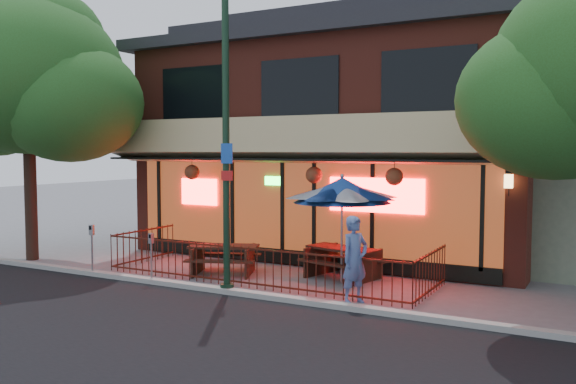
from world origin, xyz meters
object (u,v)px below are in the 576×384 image
picnic_table_right (343,258)px  pedestrian (355,260)px  street_light (226,156)px  picnic_table_left (224,255)px  parking_meter_near (151,249)px  parking_meter_far (92,241)px  patio_umbrella (342,190)px  street_tree_left (30,68)px

picnic_table_right → pedestrian: size_ratio=1.15×
street_light → picnic_table_left: street_light is taller
street_light → parking_meter_near: (-2.19, -0.08, -2.31)m
picnic_table_left → picnic_table_right: size_ratio=1.01×
parking_meter_far → patio_umbrella: bearing=19.4°
street_tree_left → patio_umbrella: street_tree_left is taller
street_light → street_tree_left: street_tree_left is taller
patio_umbrella → parking_meter_far: bearing=-160.6°
patio_umbrella → pedestrian: patio_umbrella is taller
picnic_table_left → parking_meter_near: parking_meter_near is taller
picnic_table_left → patio_umbrella: (3.20, 0.42, 1.80)m
patio_umbrella → street_light: bearing=-133.2°
picnic_table_right → parking_meter_near: 4.81m
parking_meter_near → picnic_table_left: bearing=61.4°
patio_umbrella → parking_meter_near: size_ratio=2.18×
street_tree_left → patio_umbrella: size_ratio=2.98×
patio_umbrella → pedestrian: 2.32m
pedestrian → parking_meter_near: 5.17m
patio_umbrella → parking_meter_far: (-6.16, -2.16, -1.41)m
picnic_table_right → parking_meter_near: (-3.93, -2.76, 0.31)m
street_tree_left → pedestrian: bearing=-1.6°
picnic_table_right → street_light: bearing=-122.9°
picnic_table_left → street_tree_left: bearing=-172.0°
picnic_table_left → parking_meter_far: parking_meter_far is taller
pedestrian → parking_meter_far: 7.18m
street_light → parking_meter_far: street_light is taller
picnic_table_left → street_light: bearing=-53.3°
pedestrian → parking_meter_near: size_ratio=1.51×
pedestrian → parking_meter_far: (-7.16, -0.58, -0.04)m
street_tree_left → pedestrian: (10.41, -0.29, -4.73)m
picnic_table_right → pedestrian: (1.22, -2.18, 0.41)m
parking_meter_far → parking_meter_near: bearing=0.0°
picnic_table_right → street_tree_left: bearing=-168.4°
street_light → picnic_table_left: size_ratio=3.20×
pedestrian → parking_meter_near: bearing=121.2°
street_light → pedestrian: (2.95, 0.50, -2.21)m
street_light → street_tree_left: size_ratio=0.87×
pedestrian → parking_meter_near: (-5.14, -0.58, -0.10)m
street_tree_left → picnic_table_left: 8.13m
street_tree_left → pedestrian: size_ratio=4.29×
picnic_table_left → parking_meter_far: (-2.96, -1.74, 0.39)m
street_tree_left → patio_umbrella: 10.09m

